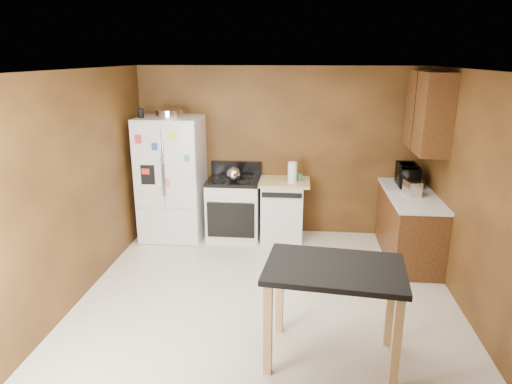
# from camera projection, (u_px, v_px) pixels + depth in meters

# --- Properties ---
(floor) EXTENTS (4.50, 4.50, 0.00)m
(floor) POSITION_uv_depth(u_px,v_px,m) (267.00, 304.00, 5.04)
(floor) COLOR white
(floor) RESTS_ON ground
(ceiling) EXTENTS (4.50, 4.50, 0.00)m
(ceiling) POSITION_uv_depth(u_px,v_px,m) (269.00, 70.00, 4.32)
(ceiling) COLOR white
(ceiling) RESTS_ON ground
(wall_back) EXTENTS (4.20, 0.00, 4.20)m
(wall_back) POSITION_uv_depth(u_px,v_px,m) (279.00, 152.00, 6.82)
(wall_back) COLOR brown
(wall_back) RESTS_ON ground
(wall_front) EXTENTS (4.20, 0.00, 4.20)m
(wall_front) POSITION_uv_depth(u_px,v_px,m) (237.00, 315.00, 2.53)
(wall_front) COLOR brown
(wall_front) RESTS_ON ground
(wall_left) EXTENTS (0.00, 4.50, 4.50)m
(wall_left) POSITION_uv_depth(u_px,v_px,m) (72.00, 190.00, 4.88)
(wall_left) COLOR brown
(wall_left) RESTS_ON ground
(wall_right) EXTENTS (0.00, 4.50, 4.50)m
(wall_right) POSITION_uv_depth(u_px,v_px,m) (480.00, 202.00, 4.48)
(wall_right) COLOR brown
(wall_right) RESTS_ON ground
(roasting_pan) EXTENTS (0.41, 0.41, 0.10)m
(roasting_pan) POSITION_uv_depth(u_px,v_px,m) (170.00, 113.00, 6.46)
(roasting_pan) COLOR silver
(roasting_pan) RESTS_ON refrigerator
(pen_cup) EXTENTS (0.08, 0.08, 0.13)m
(pen_cup) POSITION_uv_depth(u_px,v_px,m) (141.00, 113.00, 6.36)
(pen_cup) COLOR black
(pen_cup) RESTS_ON refrigerator
(kettle) EXTENTS (0.20, 0.20, 0.20)m
(kettle) POSITION_uv_depth(u_px,v_px,m) (233.00, 174.00, 6.53)
(kettle) COLOR silver
(kettle) RESTS_ON gas_range
(paper_towel) EXTENTS (0.14, 0.14, 0.30)m
(paper_towel) POSITION_uv_depth(u_px,v_px,m) (292.00, 172.00, 6.48)
(paper_towel) COLOR white
(paper_towel) RESTS_ON dishwasher
(green_canister) EXTENTS (0.12, 0.12, 0.10)m
(green_canister) POSITION_uv_depth(u_px,v_px,m) (299.00, 177.00, 6.62)
(green_canister) COLOR green
(green_canister) RESTS_ON dishwasher
(toaster) EXTENTS (0.20, 0.28, 0.19)m
(toaster) POSITION_uv_depth(u_px,v_px,m) (412.00, 188.00, 5.88)
(toaster) COLOR silver
(toaster) RESTS_ON right_cabinets
(microwave) EXTENTS (0.33, 0.49, 0.27)m
(microwave) POSITION_uv_depth(u_px,v_px,m) (408.00, 176.00, 6.32)
(microwave) COLOR black
(microwave) RESTS_ON right_cabinets
(refrigerator) EXTENTS (0.90, 0.80, 1.80)m
(refrigerator) POSITION_uv_depth(u_px,v_px,m) (172.00, 178.00, 6.70)
(refrigerator) COLOR white
(refrigerator) RESTS_ON ground
(gas_range) EXTENTS (0.76, 0.68, 1.10)m
(gas_range) POSITION_uv_depth(u_px,v_px,m) (234.00, 207.00, 6.80)
(gas_range) COLOR white
(gas_range) RESTS_ON ground
(dishwasher) EXTENTS (0.78, 0.63, 0.89)m
(dishwasher) POSITION_uv_depth(u_px,v_px,m) (282.00, 209.00, 6.76)
(dishwasher) COLOR white
(dishwasher) RESTS_ON ground
(right_cabinets) EXTENTS (0.63, 1.58, 2.45)m
(right_cabinets) POSITION_uv_depth(u_px,v_px,m) (414.00, 192.00, 6.01)
(right_cabinets) COLOR brown
(right_cabinets) RESTS_ON ground
(island) EXTENTS (1.26, 0.91, 0.91)m
(island) POSITION_uv_depth(u_px,v_px,m) (334.00, 282.00, 3.93)
(island) COLOR black
(island) RESTS_ON ground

